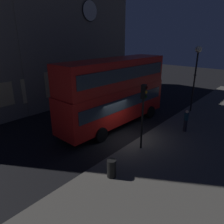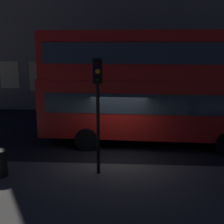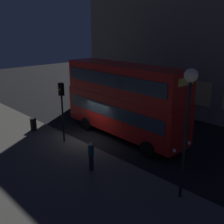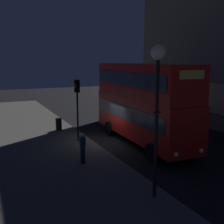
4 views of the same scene
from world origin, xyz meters
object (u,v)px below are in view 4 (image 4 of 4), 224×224
(double_decker_bus, at_px, (142,100))
(pedestrian, at_px, (83,148))
(traffic_light_near_kerb, at_px, (77,97))
(litter_bin, at_px, (59,124))
(street_lamp, at_px, (157,81))

(double_decker_bus, relative_size, pedestrian, 6.14)
(traffic_light_near_kerb, height_order, litter_bin, traffic_light_near_kerb)
(traffic_light_near_kerb, xyz_separation_m, litter_bin, (-3.48, -0.43, -2.51))
(traffic_light_near_kerb, distance_m, street_lamp, 9.29)
(pedestrian, distance_m, litter_bin, 7.84)
(double_decker_bus, relative_size, litter_bin, 10.73)
(double_decker_bus, distance_m, traffic_light_near_kerb, 4.36)
(double_decker_bus, bearing_deg, litter_bin, -139.66)
(double_decker_bus, bearing_deg, traffic_light_near_kerb, -115.19)
(traffic_light_near_kerb, relative_size, litter_bin, 4.32)
(street_lamp, xyz_separation_m, pedestrian, (-4.80, -1.38, -3.78))
(street_lamp, bearing_deg, traffic_light_near_kerb, -178.48)
(pedestrian, bearing_deg, street_lamp, 24.39)
(street_lamp, distance_m, litter_bin, 13.30)
(street_lamp, bearing_deg, litter_bin, -176.93)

